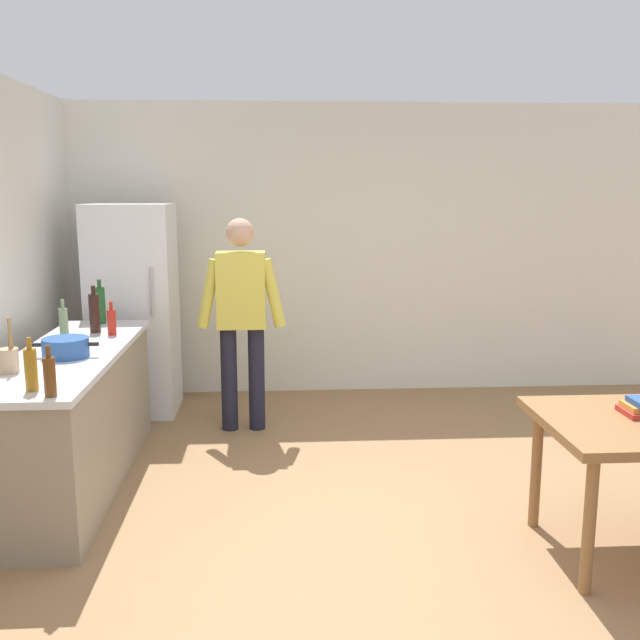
% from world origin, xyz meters
% --- Properties ---
extents(ground_plane, '(14.00, 14.00, 0.00)m').
position_xyz_m(ground_plane, '(0.00, 0.00, 0.00)').
color(ground_plane, '#936D47').
extents(wall_back, '(6.40, 0.12, 2.70)m').
position_xyz_m(wall_back, '(0.00, 3.00, 1.35)').
color(wall_back, silver).
rests_on(wall_back, ground_plane).
extents(kitchen_counter, '(0.64, 2.20, 0.90)m').
position_xyz_m(kitchen_counter, '(-2.00, 0.80, 0.45)').
color(kitchen_counter, gray).
rests_on(kitchen_counter, ground_plane).
extents(refrigerator, '(0.70, 0.67, 1.80)m').
position_xyz_m(refrigerator, '(-1.90, 2.40, 0.90)').
color(refrigerator, white).
rests_on(refrigerator, ground_plane).
extents(person, '(0.70, 0.22, 1.70)m').
position_xyz_m(person, '(-0.95, 1.85, 0.98)').
color(person, '#1E1E2D').
rests_on(person, ground_plane).
extents(cooking_pot, '(0.40, 0.28, 0.12)m').
position_xyz_m(cooking_pot, '(-1.97, 0.65, 0.96)').
color(cooking_pot, '#285193').
rests_on(cooking_pot, kitchen_counter).
extents(utensil_jar, '(0.11, 0.11, 0.32)m').
position_xyz_m(utensil_jar, '(-2.18, 0.29, 0.98)').
color(utensil_jar, tan).
rests_on(utensil_jar, kitchen_counter).
extents(bottle_wine_dark, '(0.08, 0.08, 0.34)m').
position_xyz_m(bottle_wine_dark, '(-1.98, 1.43, 1.05)').
color(bottle_wine_dark, black).
rests_on(bottle_wine_dark, kitchen_counter).
extents(bottle_vinegar_tall, '(0.06, 0.06, 0.32)m').
position_xyz_m(bottle_vinegar_tall, '(-2.06, 0.93, 1.04)').
color(bottle_vinegar_tall, gray).
rests_on(bottle_vinegar_tall, kitchen_counter).
extents(bottle_oil_amber, '(0.06, 0.06, 0.28)m').
position_xyz_m(bottle_oil_amber, '(-1.93, -0.09, 1.02)').
color(bottle_oil_amber, '#996619').
rests_on(bottle_oil_amber, kitchen_counter).
extents(bottle_sauce_red, '(0.06, 0.06, 0.24)m').
position_xyz_m(bottle_sauce_red, '(-1.84, 1.32, 1.00)').
color(bottle_sauce_red, '#B22319').
rests_on(bottle_sauce_red, kitchen_counter).
extents(bottle_beer_brown, '(0.06, 0.06, 0.26)m').
position_xyz_m(bottle_beer_brown, '(-1.80, -0.20, 1.01)').
color(bottle_beer_brown, '#5B3314').
rests_on(bottle_beer_brown, kitchen_counter).
extents(bottle_wine_green, '(0.08, 0.08, 0.34)m').
position_xyz_m(bottle_wine_green, '(-2.03, 1.78, 1.05)').
color(bottle_wine_green, '#1E5123').
rests_on(bottle_wine_green, kitchen_counter).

